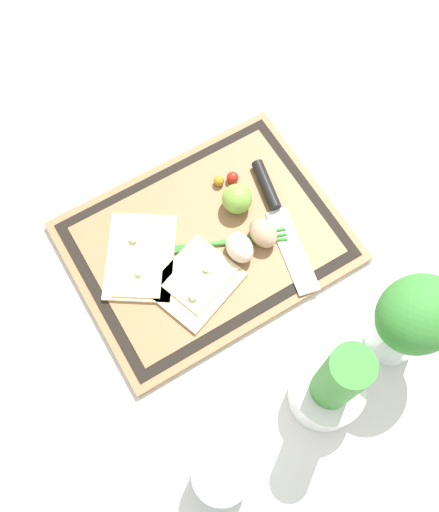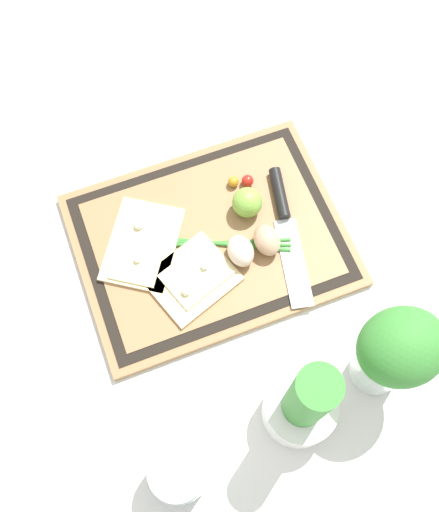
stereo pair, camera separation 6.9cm
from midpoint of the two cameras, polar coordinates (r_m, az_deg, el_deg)
name	(u,v)px [view 1 (the left image)]	position (r m, az deg, el deg)	size (l,w,h in m)	color
ground_plane	(207,244)	(1.09, -3.02, 1.05)	(6.00, 6.00, 0.00)	silver
cutting_board	(207,242)	(1.09, -3.04, 1.24)	(0.48, 0.36, 0.02)	#997047
pizza_slice_near	(140,258)	(1.07, -9.40, -0.34)	(0.19, 0.20, 0.02)	beige
pizza_slice_far	(197,282)	(1.04, -4.04, -2.63)	(0.17, 0.16, 0.02)	beige
knife	(274,204)	(1.10, 3.41, 4.85)	(0.09, 0.27, 0.02)	silver
egg_brown	(263,233)	(1.06, 2.33, 2.08)	(0.05, 0.06, 0.05)	tan
egg_pink	(240,248)	(1.04, 0.04, 0.65)	(0.05, 0.06, 0.05)	beige
lime	(237,199)	(1.08, -0.15, 5.32)	(0.05, 0.05, 0.05)	#7FB742
cherry_tomato_red	(233,178)	(1.12, -0.51, 7.35)	(0.02, 0.02, 0.02)	red
cherry_tomato_yellow	(219,181)	(1.12, -1.84, 7.05)	(0.02, 0.02, 0.02)	orange
scallion_bunch	(211,244)	(1.07, -2.66, 1.00)	(0.27, 0.13, 0.01)	#388433
herb_pot	(331,388)	(0.94, 8.49, -12.47)	(0.11, 0.11, 0.25)	white
sauce_jar	(221,477)	(0.96, -2.00, -20.45)	(0.09, 0.09, 0.10)	silver
herb_glass	(411,321)	(0.94, 15.83, -6.16)	(0.13, 0.12, 0.23)	silver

